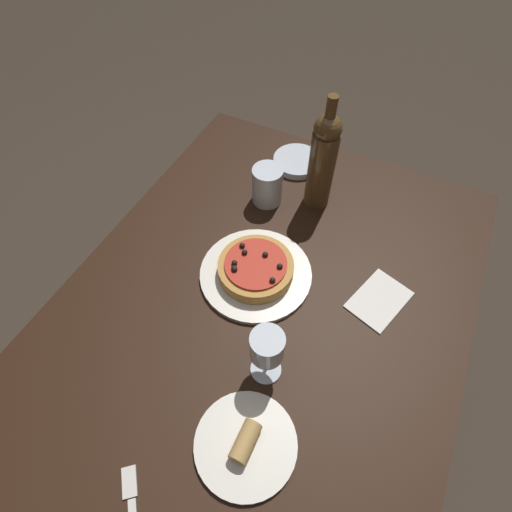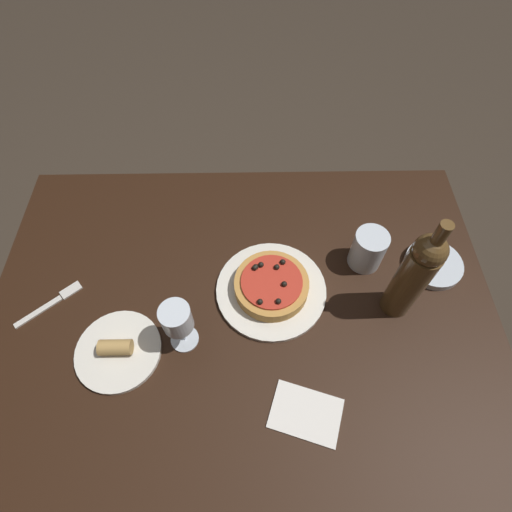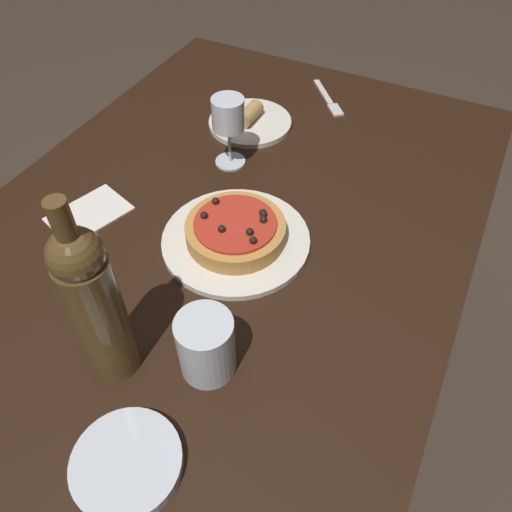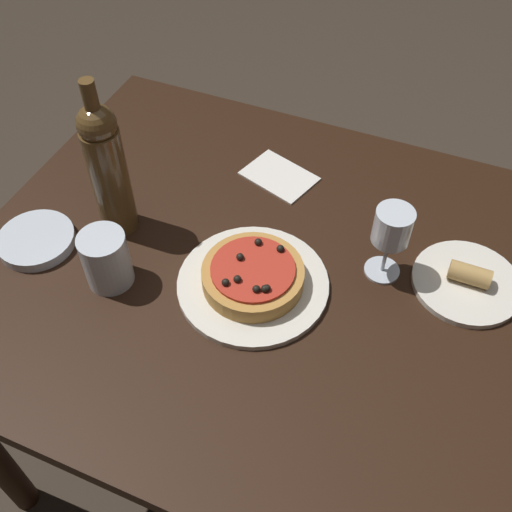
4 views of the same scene
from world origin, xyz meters
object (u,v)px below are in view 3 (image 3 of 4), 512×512
Objects in this scene: dinner_plate at (236,240)px; water_cup at (206,346)px; dining_table at (233,242)px; wine_glass at (228,118)px; wine_bottle at (95,304)px; side_plate at (250,121)px; side_bowl at (127,463)px; fork at (329,100)px; pizza at (236,230)px.

water_cup is (0.25, 0.09, 0.05)m from dinner_plate.
dining_table is 8.09× the size of wine_glass.
wine_glass is 0.47× the size of wine_bottle.
wine_bottle is 0.69m from side_plate.
side_bowl is 0.97m from fork.
wine_glass is at bearing -148.96° from dinner_plate.
water_cup reaches higher than pizza.
fork reaches higher than dining_table.
wine_bottle is 2.97× the size of water_cup.
side_bowl is (0.12, 0.11, -0.14)m from wine_bottle.
dining_table is 0.13m from dinner_plate.
wine_glass is 1.40× the size of water_cup.
side_plate is at bearing -169.44° from wine_glass.
dining_table is at bearing -178.93° from wine_bottle.
side_bowl is 0.75× the size of side_plate.
pizza is at bearing -161.04° from water_cup.
wine_bottle reaches higher than pizza.
dinner_plate is 1.91× the size of fork.
wine_glass is 0.79× the size of side_plate.
dinner_plate is at bearing 172.01° from wine_bottle.
pizza is 1.19× the size of wine_glass.
dinner_plate is 1.40× the size of side_plate.
dining_table is 0.15m from pizza.
wine_bottle is at bearing -8.02° from pizza.
water_cup is 0.65m from side_plate.
side_plate is (0.19, -0.13, 0.01)m from fork.
side_plate is (-0.29, -0.10, 0.10)m from dining_table.
wine_glass reaches higher than side_bowl.
side_bowl is at bearing -34.65° from fork.
wine_bottle is at bearing -41.23° from fork.
water_cup is at bearing 24.79° from wine_glass.
side_bowl is (0.50, 0.12, 0.10)m from dining_table.
wine_bottle is at bearing 9.15° from wine_glass.
dinner_plate is 1.50× the size of pizza.
dinner_plate is 0.27m from water_cup.
wine_glass reaches higher than water_cup.
water_cup is (0.32, 0.13, 0.15)m from dining_table.
side_bowl is at bearing 15.61° from side_plate.
dinner_plate reaches higher than fork.
dining_table is at bearing 29.12° from wine_glass.
side_bowl is 1.02× the size of fork.
dinner_plate is 0.84× the size of wine_bottle.
side_bowl is at bearing 41.73° from wine_bottle.
dinner_plate is at bearing -161.00° from water_cup.
side_plate is at bearing -164.39° from side_bowl.
dinner_plate is 2.50× the size of water_cup.
wine_bottle reaches higher than fork.
wine_glass is 0.50m from water_cup.
water_cup is (-0.06, 0.13, -0.09)m from wine_bottle.
fork is at bearing 178.60° from wine_bottle.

